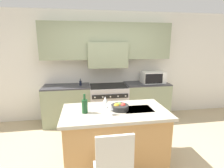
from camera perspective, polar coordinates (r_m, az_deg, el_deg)
The scene contains 11 objects.
ground_plane at distance 3.13m, azimuth 3.72°, elevation -24.78°, with size 10.00×10.00×0.00m, color tan.
back_cabinetry at distance 4.43m, azimuth -1.80°, elevation 8.66°, with size 10.00×0.46×2.70m.
back_counter at distance 4.41m, azimuth -1.26°, elevation -6.10°, with size 3.09×0.62×0.94m.
range_stove at distance 4.40m, azimuth -1.22°, elevation -6.32°, with size 0.90×0.70×0.92m.
microwave at distance 4.55m, azimuth 13.23°, elevation 2.16°, with size 0.57×0.39×0.29m.
kitchen_island at distance 2.88m, azimuth 0.96°, elevation -17.19°, with size 1.59×0.87×0.93m.
wine_bottle at distance 2.57m, azimuth -8.89°, elevation -7.06°, with size 0.08×0.08×0.28m.
wine_glass_near at distance 2.47m, azimuth -0.54°, elevation -7.36°, with size 0.08×0.08×0.18m.
wine_glass_far at distance 2.75m, azimuth -2.20°, elevation -5.21°, with size 0.08×0.08×0.18m.
fruit_bowl at distance 2.68m, azimuth 2.56°, elevation -7.50°, with size 0.27×0.27×0.11m.
oil_bottle_on_counter at distance 4.23m, azimuth -10.25°, elevation 0.35°, with size 0.06×0.06×0.16m.
Camera 1 is at (-0.58, -2.40, 1.92)m, focal length 28.00 mm.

